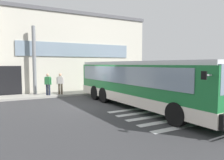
# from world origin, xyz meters

# --- Properties ---
(ground_plane) EXTENTS (80.00, 90.00, 0.02)m
(ground_plane) POSITION_xyz_m (0.00, 0.00, -0.01)
(ground_plane) COLOR #353538
(ground_plane) RESTS_ON ground
(bay_paint_stripes) EXTENTS (4.40, 3.96, 0.01)m
(bay_paint_stripes) POSITION_xyz_m (2.00, -4.20, 0.00)
(bay_paint_stripes) COLOR silver
(bay_paint_stripes) RESTS_ON ground
(terminal_building) EXTENTS (18.04, 13.80, 7.27)m
(terminal_building) POSITION_xyz_m (-0.66, 11.52, 3.62)
(terminal_building) COLOR beige
(terminal_building) RESTS_ON ground
(boarding_curb) EXTENTS (20.24, 2.00, 0.15)m
(boarding_curb) POSITION_xyz_m (0.00, 4.80, 0.07)
(boarding_curb) COLOR #9E9B93
(boarding_curb) RESTS_ON ground
(entry_support_column) EXTENTS (0.28, 0.28, 5.38)m
(entry_support_column) POSITION_xyz_m (-2.79, 5.40, 2.84)
(entry_support_column) COLOR slate
(entry_support_column) RESTS_ON boarding_curb
(bus_main_foreground) EXTENTS (3.17, 11.72, 2.70)m
(bus_main_foreground) POSITION_xyz_m (2.16, -2.04, 1.33)
(bus_main_foreground) COLOR #1E7238
(bus_main_foreground) RESTS_ON ground
(passenger_near_column) EXTENTS (0.46, 0.42, 1.68)m
(passenger_near_column) POSITION_xyz_m (-1.99, 4.28, 1.08)
(passenger_near_column) COLOR #1E2338
(passenger_near_column) RESTS_ON boarding_curb
(passenger_by_doorway) EXTENTS (0.53, 0.49, 1.68)m
(passenger_by_doorway) POSITION_xyz_m (-1.02, 4.32, 1.11)
(passenger_by_doorway) COLOR #4C4233
(passenger_by_doorway) RESTS_ON boarding_curb
(safety_bollard_yellow) EXTENTS (0.18, 0.18, 0.90)m
(safety_bollard_yellow) POSITION_xyz_m (2.29, 3.60, 0.45)
(safety_bollard_yellow) COLOR yellow
(safety_bollard_yellow) RESTS_ON ground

